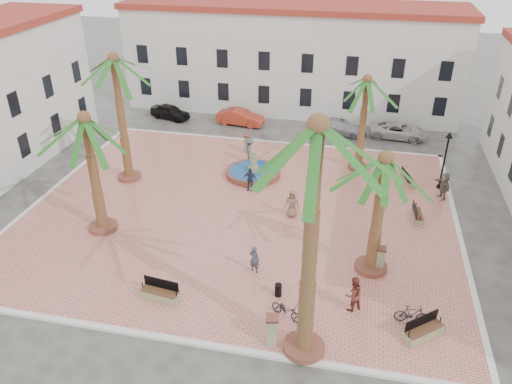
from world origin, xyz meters
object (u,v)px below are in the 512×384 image
(bollard_se, at_px, (272,330))
(car_black, at_px, (170,112))
(palm_e, at_px, (384,174))
(pedestrian_east, at_px, (444,186))
(fountain, at_px, (253,172))
(car_white, at_px, (398,131))
(bench_e, at_px, (417,215))
(pedestrian_north, at_px, (250,150))
(bollard_e, at_px, (380,258))
(palm_sw, at_px, (87,133))
(car_red, at_px, (240,117))
(bench_s, at_px, (160,294))
(litter_bin, at_px, (278,290))
(palm_ne, at_px, (366,90))
(palm_nw, at_px, (115,72))
(bollard_n, at_px, (248,143))
(car_silver, at_px, (341,127))
(lamppost_s, at_px, (309,290))
(palm_s, at_px, (316,154))
(lamppost_e, at_px, (446,151))
(bench_ne, at_px, (408,180))
(bicycle_a, at_px, (287,310))
(bench_se, at_px, (424,331))
(bicycle_b, at_px, (412,314))
(pedestrian_fountain_b, at_px, (250,179))
(pedestrian_fountain_a, at_px, (292,204))
(cyclist_a, at_px, (254,259))
(cyclist_b, at_px, (353,294))

(bollard_se, distance_m, car_black, 28.65)
(palm_e, distance_m, pedestrian_east, 10.62)
(fountain, bearing_deg, car_white, 42.77)
(bench_e, relative_size, pedestrian_north, 0.90)
(pedestrian_east, relative_size, car_white, 0.40)
(bench_e, bearing_deg, bollard_se, 145.34)
(bollard_e, bearing_deg, palm_sw, 178.03)
(bench_e, distance_m, car_red, 19.32)
(bench_s, relative_size, litter_bin, 2.99)
(palm_ne, bearing_deg, palm_e, -84.66)
(car_red, bearing_deg, litter_bin, -154.54)
(bollard_e, relative_size, litter_bin, 2.13)
(palm_nw, distance_m, bollard_e, 19.57)
(bollard_n, bearing_deg, car_white, 26.61)
(pedestrian_north, bearing_deg, bollard_e, -162.92)
(palm_nw, xyz_separation_m, car_silver, (13.90, 11.57, -7.02))
(lamppost_s, bearing_deg, pedestrian_north, 110.44)
(bench_s, bearing_deg, palm_s, -6.22)
(fountain, relative_size, bollard_e, 2.71)
(lamppost_e, height_order, bollard_n, lamppost_e)
(bench_ne, bearing_deg, bollard_e, 153.52)
(bicycle_a, bearing_deg, palm_ne, 16.95)
(palm_ne, height_order, lamppost_s, palm_ne)
(bench_s, relative_size, bench_se, 1.07)
(fountain, bearing_deg, lamppost_e, 4.02)
(bollard_e, height_order, car_red, bollard_e)
(bicycle_a, height_order, car_silver, car_silver)
(bollard_e, xyz_separation_m, bicycle_a, (-4.12, -4.44, -0.30))
(palm_s, xyz_separation_m, bench_ne, (4.98, 16.34, -8.87))
(pedestrian_east, distance_m, car_red, 18.88)
(palm_sw, relative_size, bollard_n, 5.16)
(bench_s, height_order, bench_se, bench_se)
(palm_e, relative_size, bicycle_b, 4.31)
(car_red, bearing_deg, palm_nw, 163.76)
(bollard_se, bearing_deg, palm_ne, 80.60)
(pedestrian_north, relative_size, car_black, 0.50)
(litter_bin, relative_size, pedestrian_fountain_b, 0.41)
(palm_s, relative_size, car_silver, 2.50)
(car_red, relative_size, car_white, 0.91)
(bollard_se, xyz_separation_m, car_silver, (1.33, 24.58, -0.33))
(bench_ne, distance_m, bicycle_a, 15.77)
(pedestrian_fountain_a, xyz_separation_m, car_red, (-6.77, 14.38, -0.35))
(pedestrian_fountain_b, bearing_deg, palm_sw, -132.55)
(palm_sw, distance_m, palm_s, 14.73)
(palm_s, xyz_separation_m, bollard_e, (3.09, 6.20, -8.40))
(palm_ne, bearing_deg, cyclist_a, -109.76)
(bollard_e, bearing_deg, palm_s, -116.49)
(lamppost_s, distance_m, cyclist_b, 3.83)
(bench_s, xyz_separation_m, bollard_n, (0.28, 17.28, 0.44))
(bench_se, distance_m, pedestrian_fountain_a, 11.18)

